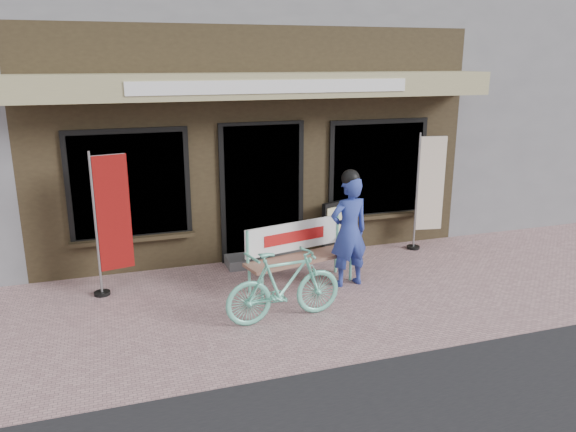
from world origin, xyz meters
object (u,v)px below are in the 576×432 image
object	(u,v)px
person	(349,229)
menu_stand	(333,228)
nobori_red	(111,221)
nobori_cream	(428,190)
bicycle	(284,285)
bench	(298,249)

from	to	relation	value
person	menu_stand	bearing A→B (deg)	70.61
person	menu_stand	size ratio (longest dim) A/B	1.89
nobori_red	nobori_cream	size ratio (longest dim) A/B	1.00
person	bicycle	world-z (taller)	person
bench	nobori_red	size ratio (longest dim) A/B	0.86
bench	bicycle	distance (m)	1.15
nobori_cream	menu_stand	distance (m)	1.71
nobori_red	bench	bearing A→B (deg)	-23.93
menu_stand	bench	bearing A→B (deg)	-154.71
person	nobori_cream	bearing A→B (deg)	23.17
bench	bicycle	world-z (taller)	bicycle
bench	menu_stand	distance (m)	1.43
nobori_red	nobori_cream	world-z (taller)	nobori_red
bench	nobori_cream	xyz separation A→B (m)	(2.58, 0.83, 0.50)
bench	person	bearing A→B (deg)	-32.23
bicycle	menu_stand	bearing A→B (deg)	-41.11
bench	menu_stand	size ratio (longest dim) A/B	1.92
bicycle	menu_stand	size ratio (longest dim) A/B	1.69
person	nobori_red	size ratio (longest dim) A/B	0.84
bicycle	nobori_cream	bearing A→B (deg)	-64.19
person	nobori_red	bearing A→B (deg)	160.74
bicycle	nobori_cream	world-z (taller)	nobori_cream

